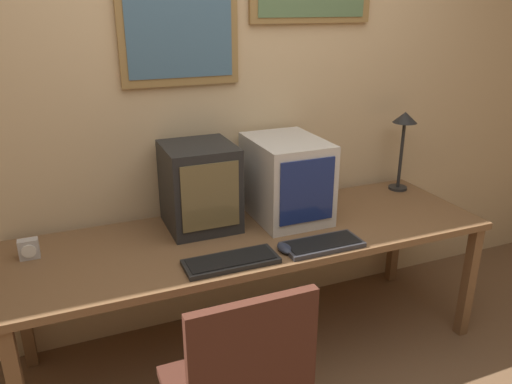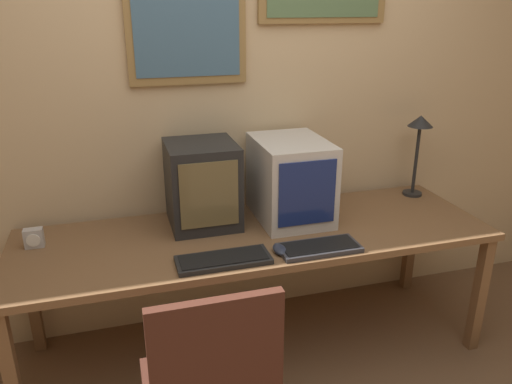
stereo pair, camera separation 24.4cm
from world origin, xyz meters
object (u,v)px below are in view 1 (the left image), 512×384
at_px(keyboard_main, 231,261).
at_px(mouse_near_keyboard, 285,248).
at_px(monitor_left, 200,186).
at_px(desk_clock, 29,249).
at_px(keyboard_side, 322,244).
at_px(monitor_right, 286,178).
at_px(desk_lamp, 404,130).

distance_m(keyboard_main, mouse_near_keyboard, 0.27).
bearing_deg(monitor_left, keyboard_main, -89.47).
height_order(mouse_near_keyboard, desk_clock, desk_clock).
relative_size(monitor_left, keyboard_main, 1.02).
relative_size(keyboard_side, desk_clock, 4.14).
relative_size(monitor_left, monitor_right, 0.90).
height_order(keyboard_side, desk_lamp, desk_lamp).
bearing_deg(monitor_left, monitor_right, -6.55).
bearing_deg(monitor_left, keyboard_side, -44.74).
bearing_deg(monitor_left, desk_lamp, 2.44).
distance_m(keyboard_side, desk_clock, 1.35).
bearing_deg(monitor_right, monitor_left, 173.45).
bearing_deg(desk_lamp, mouse_near_keyboard, -154.31).
bearing_deg(keyboard_main, desk_lamp, 21.35).
height_order(desk_clock, desk_lamp, desk_lamp).
height_order(keyboard_main, keyboard_side, same).
bearing_deg(keyboard_main, desk_clock, 154.30).
bearing_deg(desk_lamp, monitor_right, -172.58).
height_order(monitor_left, desk_lamp, desk_lamp).
relative_size(mouse_near_keyboard, desk_lamp, 0.23).
xyz_separation_m(monitor_left, keyboard_main, (0.00, -0.45, -0.20)).
xyz_separation_m(keyboard_main, desk_lamp, (1.28, 0.50, 0.36)).
xyz_separation_m(keyboard_side, desk_lamp, (0.82, 0.51, 0.36)).
xyz_separation_m(monitor_left, monitor_right, (0.46, -0.05, -0.00)).
bearing_deg(desk_clock, monitor_left, 3.42).
height_order(monitor_right, keyboard_side, monitor_right).
relative_size(monitor_right, keyboard_main, 1.13).
relative_size(monitor_right, desk_lamp, 0.99).
bearing_deg(mouse_near_keyboard, monitor_left, 122.40).
height_order(monitor_left, keyboard_main, monitor_left).
relative_size(monitor_left, desk_lamp, 0.89).
xyz_separation_m(keyboard_main, mouse_near_keyboard, (0.27, 0.01, 0.00)).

